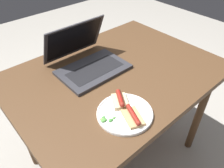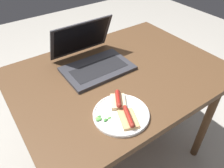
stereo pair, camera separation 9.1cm
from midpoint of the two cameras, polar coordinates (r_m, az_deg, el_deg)
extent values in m
plane|color=#9E998E|center=(1.77, -0.81, -17.64)|extent=(6.00, 6.00, 0.00)
cube|color=#4C331E|center=(1.21, -1.13, 2.51)|extent=(1.15, 0.84, 0.04)
cylinder|color=#4C331E|center=(1.90, 3.59, 3.38)|extent=(0.05, 0.05, 0.74)
cylinder|color=#4C331E|center=(1.55, -23.57, -10.95)|extent=(0.05, 0.05, 0.74)
cylinder|color=#4C331E|center=(1.62, 20.41, -7.18)|extent=(0.05, 0.05, 0.74)
cube|color=#2D2D33|center=(1.21, -7.03, 3.68)|extent=(0.37, 0.25, 0.02)
cube|color=black|center=(1.19, -6.65, 3.75)|extent=(0.30, 0.14, 0.00)
cube|color=#2D2D33|center=(1.27, -12.00, 11.23)|extent=(0.37, 0.10, 0.22)
cube|color=black|center=(1.27, -11.92, 11.24)|extent=(0.33, 0.08, 0.19)
cylinder|color=white|center=(0.95, 0.63, -7.84)|extent=(0.25, 0.25, 0.01)
torus|color=white|center=(0.95, 0.63, -7.54)|extent=(0.24, 0.24, 0.01)
cube|color=tan|center=(0.92, 2.64, -8.79)|extent=(0.10, 0.13, 0.01)
cylinder|color=maroon|center=(0.91, 2.67, -8.08)|extent=(0.06, 0.10, 0.02)
sphere|color=maroon|center=(0.94, 1.48, -5.92)|extent=(0.02, 0.02, 0.02)
sphere|color=maroon|center=(0.88, 3.96, -10.38)|extent=(0.02, 0.02, 0.02)
cylinder|color=red|center=(0.90, 2.69, -7.63)|extent=(0.04, 0.08, 0.01)
cube|color=#D6B784|center=(0.99, -0.54, -4.63)|extent=(0.10, 0.11, 0.02)
cylinder|color=maroon|center=(0.97, -0.55, -3.75)|extent=(0.07, 0.09, 0.02)
sphere|color=maroon|center=(1.01, -0.97, -2.06)|extent=(0.02, 0.02, 0.02)
sphere|color=maroon|center=(0.94, -0.09, -5.55)|extent=(0.02, 0.02, 0.02)
cylinder|color=red|center=(0.96, -0.55, -3.24)|extent=(0.04, 0.07, 0.00)
ellipsoid|color=#387A33|center=(0.93, -5.14, -8.87)|extent=(0.02, 0.02, 0.00)
ellipsoid|color=#4C8E3D|center=(0.92, -3.13, -9.39)|extent=(0.02, 0.02, 0.00)
ellipsoid|color=#4C8E3D|center=(0.92, -5.00, -9.52)|extent=(0.03, 0.02, 0.01)
ellipsoid|color=#4C8E3D|center=(0.93, -2.30, -8.92)|extent=(0.02, 0.01, 0.00)
ellipsoid|color=#387A33|center=(0.92, -3.24, -9.64)|extent=(0.02, 0.01, 0.01)
ellipsoid|color=#709E4C|center=(0.92, -5.31, -9.27)|extent=(0.03, 0.03, 0.01)
camera|label=1|loc=(0.05, -92.56, -2.08)|focal=35.00mm
camera|label=2|loc=(0.05, 87.44, 2.08)|focal=35.00mm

